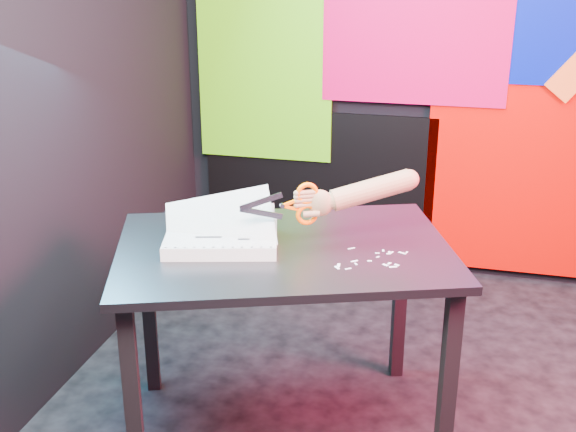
# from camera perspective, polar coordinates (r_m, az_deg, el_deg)

# --- Properties ---
(room) EXTENTS (3.01, 3.01, 2.71)m
(room) POSITION_cam_1_polar(r_m,az_deg,el_deg) (2.36, 13.23, 10.97)
(room) COLOR #27272B
(room) RESTS_ON ground
(backdrop) EXTENTS (2.88, 0.05, 2.08)m
(backdrop) POSITION_cam_1_polar(r_m,az_deg,el_deg) (3.87, 14.37, 8.49)
(backdrop) COLOR #CB0400
(backdrop) RESTS_ON ground
(work_table) EXTENTS (1.34, 1.11, 0.75)m
(work_table) POSITION_cam_1_polar(r_m,az_deg,el_deg) (2.53, -0.33, -4.39)
(work_table) COLOR black
(work_table) RESTS_ON ground
(printout_stack) EXTENTS (0.45, 0.37, 0.20)m
(printout_stack) POSITION_cam_1_polar(r_m,az_deg,el_deg) (2.50, -5.28, -1.77)
(printout_stack) COLOR beige
(printout_stack) RESTS_ON work_table
(scissors) EXTENTS (0.25, 0.13, 0.15)m
(scissors) POSITION_cam_1_polar(r_m,az_deg,el_deg) (2.45, 1.08, 0.93)
(scissors) COLOR #9BA1B4
(scissors) RESTS_ON printout_stack
(hand_forearm) EXTENTS (0.40, 0.23, 0.15)m
(hand_forearm) POSITION_cam_1_polar(r_m,az_deg,el_deg) (2.50, 5.93, 1.90)
(hand_forearm) COLOR brown
(hand_forearm) RESTS_ON work_table
(paper_clippings) EXTENTS (0.22, 0.20, 0.00)m
(paper_clippings) POSITION_cam_1_polar(r_m,az_deg,el_deg) (2.40, 6.80, -3.45)
(paper_clippings) COLOR silver
(paper_clippings) RESTS_ON work_table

